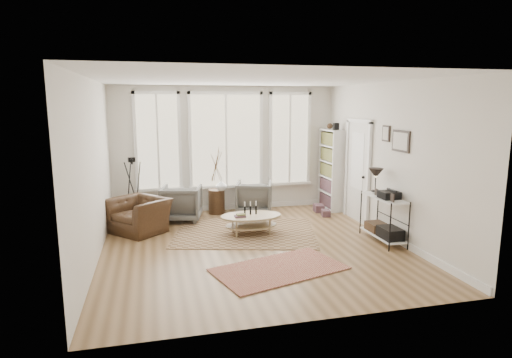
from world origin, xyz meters
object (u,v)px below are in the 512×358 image
object	(u,v)px
low_shelf	(383,214)
coffee_table	(251,219)
side_table	(216,181)
bookcase	(331,169)
accent_chair	(139,215)
armchair_left	(182,203)
armchair_right	(254,197)

from	to	relation	value
low_shelf	coffee_table	size ratio (longest dim) A/B	1.10
side_table	bookcase	bearing A→B (deg)	-4.28
coffee_table	accent_chair	world-z (taller)	accent_chair
low_shelf	armchair_left	xyz separation A→B (m)	(-3.49, 2.32, -0.13)
bookcase	side_table	world-z (taller)	bookcase
armchair_left	armchair_right	distance (m)	1.68
side_table	coffee_table	bearing A→B (deg)	-76.49
coffee_table	side_table	xyz separation A→B (m)	(-0.41, 1.71, 0.46)
armchair_left	accent_chair	distance (m)	1.10
low_shelf	armchair_left	size ratio (longest dim) A/B	1.55
armchair_right	armchair_left	bearing A→B (deg)	25.54
side_table	accent_chair	size ratio (longest dim) A/B	1.51
armchair_right	bookcase	bearing A→B (deg)	-163.65
armchair_left	bookcase	bearing A→B (deg)	-164.13
accent_chair	armchair_right	bearing A→B (deg)	66.78
low_shelf	accent_chair	distance (m)	4.67
armchair_right	accent_chair	distance (m)	2.70
armchair_left	accent_chair	xyz separation A→B (m)	(-0.88, -0.66, -0.05)
side_table	accent_chair	world-z (taller)	side_table
bookcase	accent_chair	xyz separation A→B (m)	(-4.42, -0.86, -0.62)
coffee_table	accent_chair	size ratio (longest dim) A/B	1.15
side_table	accent_chair	xyz separation A→B (m)	(-1.69, -1.06, -0.41)
coffee_table	low_shelf	bearing A→B (deg)	-24.12
bookcase	coffee_table	world-z (taller)	bookcase
low_shelf	bookcase	bearing A→B (deg)	88.72
armchair_right	side_table	bearing A→B (deg)	6.36
coffee_table	armchair_right	bearing A→B (deg)	74.25
low_shelf	side_table	bearing A→B (deg)	134.41
coffee_table	side_table	world-z (taller)	side_table
coffee_table	accent_chair	distance (m)	2.20
low_shelf	armchair_right	bearing A→B (deg)	125.45
bookcase	armchair_left	size ratio (longest dim) A/B	2.45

